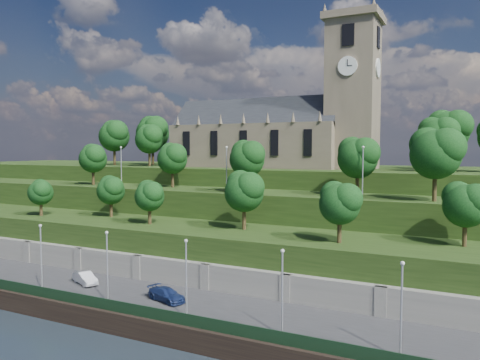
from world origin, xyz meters
The scene contains 16 objects.
ground centered at (0.00, 0.00, 0.00)m, with size 320.00×320.00×0.00m, color #1B242C.
promenade centered at (0.00, 6.00, 1.00)m, with size 160.00×12.00×2.00m, color #2D2D30.
quay_wall centered at (0.00, -0.05, 1.10)m, with size 160.00×0.50×2.20m, color black.
fence centered at (0.00, 0.60, 2.60)m, with size 160.00×0.10×1.20m, color black.
retaining_wall centered at (0.00, 11.97, 2.50)m, with size 160.00×2.10×5.00m.
embankment_lower centered at (0.00, 18.00, 4.00)m, with size 160.00×12.00×8.00m, color #1E3411.
embankment_upper centered at (0.00, 29.00, 6.00)m, with size 160.00×10.00×12.00m, color #1E3411.
hilltop centered at (0.00, 50.00, 7.50)m, with size 160.00×32.00×15.00m, color #1E3411.
church centered at (0.79, 45.98, 22.52)m, with size 38.60×12.35×27.60m.
trees_lower centered at (5.01, 18.22, 12.65)m, with size 64.52×8.66×7.72m.
trees_upper centered at (6.57, 28.06, 17.57)m, with size 62.93×8.61×9.20m.
trees_hilltop centered at (-3.56, 45.17, 21.48)m, with size 78.03×16.16×10.74m.
lamp_posts_promenade centered at (-2.00, 2.50, 6.50)m, with size 60.36×0.36×7.79m.
lamp_posts_upper centered at (0.00, 26.00, 16.03)m, with size 40.36×0.36×6.89m.
car_middle centered at (-9.34, 6.65, 2.73)m, with size 1.55×4.43×1.46m, color #BCBCC1.
car_right centered at (3.33, 5.76, 2.70)m, with size 1.97×4.85×1.41m, color navy.
Camera 1 is at (32.55, -35.31, 18.58)m, focal length 35.00 mm.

